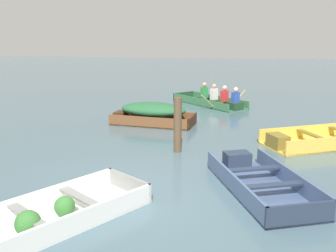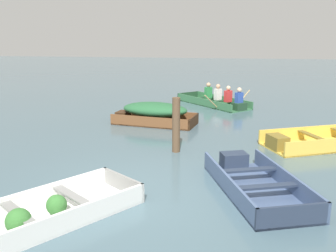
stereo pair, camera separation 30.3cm
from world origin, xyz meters
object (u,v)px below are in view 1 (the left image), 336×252
Objects in this scene: skiff_slate_blue_far_moored at (258,181)px; mooring_post at (178,125)px; skiff_yellow_near_moored at (324,140)px; skiff_wooden_brown_mid_moored at (152,112)px; rowboat_green_with_crew at (213,100)px; dinghy_white_foreground at (47,217)px.

skiff_slate_blue_far_moored is 2.21× the size of mooring_post.
skiff_wooden_brown_mid_moored is at bearing 160.95° from skiff_yellow_near_moored.
skiff_slate_blue_far_moored is at bearing -59.27° from skiff_wooden_brown_mid_moored.
skiff_yellow_near_moored is at bearing 57.66° from skiff_slate_blue_far_moored.
skiff_slate_blue_far_moored is 0.92× the size of rowboat_green_with_crew.
dinghy_white_foreground is 1.02× the size of skiff_slate_blue_far_moored.
skiff_yellow_near_moored is 1.14× the size of rowboat_green_with_crew.
skiff_wooden_brown_mid_moored is (-4.84, 1.67, 0.27)m from skiff_yellow_near_moored.
skiff_wooden_brown_mid_moored is at bearing 120.73° from skiff_slate_blue_far_moored.
rowboat_green_with_crew reaches higher than skiff_slate_blue_far_moored.
mooring_post reaches higher than dinghy_white_foreground.
dinghy_white_foreground is 0.83× the size of skiff_yellow_near_moored.
skiff_yellow_near_moored reaches higher than skiff_slate_blue_far_moored.
rowboat_green_with_crew is (-2.96, 5.16, 0.09)m from skiff_yellow_near_moored.
dinghy_white_foreground is at bearing -111.57° from mooring_post.
mooring_post reaches higher than rowboat_green_with_crew.
rowboat_green_with_crew is 2.40× the size of mooring_post.
skiff_slate_blue_far_moored is (-1.98, -3.13, 0.00)m from skiff_yellow_near_moored.
skiff_yellow_near_moored is at bearing 16.81° from mooring_post.
rowboat_green_with_crew is at bearing 119.84° from skiff_yellow_near_moored.
skiff_wooden_brown_mid_moored is (0.43, 6.70, 0.26)m from dinghy_white_foreground.
skiff_wooden_brown_mid_moored is at bearing -118.32° from rowboat_green_with_crew.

